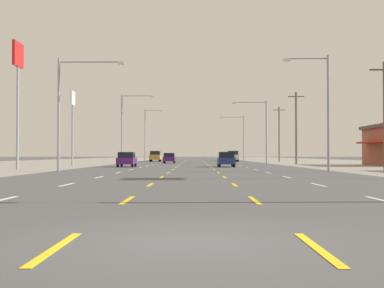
# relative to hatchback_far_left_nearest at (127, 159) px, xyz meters

# --- Properties ---
(ground_plane) EXTENTS (572.00, 572.00, 0.00)m
(ground_plane) POSITION_rel_hatchback_far_left_nearest_xyz_m (6.95, 18.69, -0.78)
(ground_plane) COLOR #4C4C4F
(lot_apron_left) EXTENTS (28.00, 440.00, 0.01)m
(lot_apron_left) POSITION_rel_hatchback_far_left_nearest_xyz_m (-17.80, 18.69, -0.78)
(lot_apron_left) COLOR gray
(lot_apron_left) RESTS_ON ground
(lot_apron_right) EXTENTS (28.00, 440.00, 0.01)m
(lot_apron_right) POSITION_rel_hatchback_far_left_nearest_xyz_m (31.70, 18.69, -0.78)
(lot_apron_right) COLOR gray
(lot_apron_right) RESTS_ON ground
(lane_markings) EXTENTS (10.64, 227.60, 0.01)m
(lane_markings) POSITION_rel_hatchback_far_left_nearest_xyz_m (6.95, 57.19, -0.78)
(lane_markings) COLOR white
(lane_markings) RESTS_ON ground
(signal_span_wire) EXTENTS (27.01, 0.52, 9.05)m
(signal_span_wire) POSITION_rel_hatchback_far_left_nearest_xyz_m (7.00, -40.51, 4.67)
(signal_span_wire) COLOR brown
(signal_span_wire) RESTS_ON ground
(hatchback_far_left_nearest) EXTENTS (1.72, 3.90, 1.54)m
(hatchback_far_left_nearest) POSITION_rel_hatchback_far_left_nearest_xyz_m (0.00, 0.00, 0.00)
(hatchback_far_left_nearest) COLOR #4C196B
(hatchback_far_left_nearest) RESTS_ON ground
(hatchback_inner_right_near) EXTENTS (1.72, 3.90, 1.54)m
(hatchback_inner_right_near) POSITION_rel_hatchback_far_left_nearest_xyz_m (10.32, 0.18, 0.00)
(hatchback_inner_right_near) COLOR navy
(hatchback_inner_right_near) RESTS_ON ground
(hatchback_inner_left_mid) EXTENTS (1.72, 3.90, 1.54)m
(hatchback_inner_left_mid) POSITION_rel_hatchback_far_left_nearest_xyz_m (3.23, 24.59, 0.00)
(hatchback_inner_left_mid) COLOR #4C196B
(hatchback_inner_left_mid) RESTS_ON ground
(suv_far_right_midfar) EXTENTS (1.98, 4.90, 1.98)m
(suv_far_right_midfar) POSITION_rel_hatchback_far_left_nearest_xyz_m (14.00, 42.01, 0.24)
(suv_far_right_midfar) COLOR silver
(suv_far_right_midfar) RESTS_ON ground
(suv_far_left_far) EXTENTS (1.98, 4.90, 1.98)m
(suv_far_left_far) POSITION_rel_hatchback_far_left_nearest_xyz_m (-0.29, 43.86, 0.24)
(suv_far_left_far) COLOR #B28C33
(suv_far_left_far) RESTS_ON ground
(sedan_far_right_farther) EXTENTS (1.80, 4.50, 1.46)m
(sedan_far_right_farther) POSITION_rel_hatchback_far_left_nearest_xyz_m (13.98, 62.37, -0.03)
(sedan_far_right_farther) COLOR #B28C33
(sedan_far_right_farther) RESTS_ON ground
(suv_far_right_farthest) EXTENTS (1.98, 4.90, 1.98)m
(suv_far_right_farthest) POSITION_rel_hatchback_far_left_nearest_xyz_m (13.90, 72.72, 0.24)
(suv_far_right_farthest) COLOR white
(suv_far_right_farthest) RESTS_ON ground
(pole_sign_left_row_1) EXTENTS (0.24, 2.40, 11.03)m
(pole_sign_left_row_1) POSITION_rel_hatchback_far_left_nearest_xyz_m (-8.28, -9.23, 7.75)
(pole_sign_left_row_1) COLOR gray
(pole_sign_left_row_1) RESTS_ON ground
(pole_sign_left_row_2) EXTENTS (0.24, 1.72, 8.97)m
(pole_sign_left_row_2) POSITION_rel_hatchback_far_left_nearest_xyz_m (-7.80, 9.22, 5.83)
(pole_sign_left_row_2) COLOR gray
(pole_sign_left_row_2) RESTS_ON ground
(streetlight_left_row_0) EXTENTS (5.08, 0.26, 8.52)m
(streetlight_left_row_0) POSITION_rel_hatchback_far_left_nearest_xyz_m (-2.56, -15.15, 4.33)
(streetlight_left_row_0) COLOR gray
(streetlight_left_row_0) RESTS_ON ground
(streetlight_right_row_0) EXTENTS (3.49, 0.26, 8.76)m
(streetlight_right_row_0) POSITION_rel_hatchback_far_left_nearest_xyz_m (16.75, -15.15, 4.28)
(streetlight_right_row_0) COLOR gray
(streetlight_right_row_0) RESTS_ON ground
(streetlight_left_row_1) EXTENTS (4.57, 0.26, 9.82)m
(streetlight_left_row_1) POSITION_rel_hatchback_far_left_nearest_xyz_m (-2.72, 19.37, 4.95)
(streetlight_left_row_1) COLOR gray
(streetlight_left_row_1) RESTS_ON ground
(streetlight_right_row_1) EXTENTS (4.91, 0.26, 8.91)m
(streetlight_right_row_1) POSITION_rel_hatchback_far_left_nearest_xyz_m (16.52, 19.37, 4.51)
(streetlight_right_row_1) COLOR gray
(streetlight_right_row_1) RESTS_ON ground
(streetlight_left_row_2) EXTENTS (3.66, 0.26, 10.69)m
(streetlight_left_row_2) POSITION_rel_hatchback_far_left_nearest_xyz_m (-2.88, 53.88, 5.29)
(streetlight_left_row_2) COLOR gray
(streetlight_left_row_2) RESTS_ON ground
(streetlight_right_row_2) EXTENTS (5.03, 0.26, 9.27)m
(streetlight_right_row_2) POSITION_rel_hatchback_far_left_nearest_xyz_m (16.52, 53.88, 4.72)
(streetlight_right_row_2) COLOR gray
(streetlight_right_row_2) RESTS_ON ground
(utility_pole_right_row_1) EXTENTS (2.20, 0.26, 9.73)m
(utility_pole_right_row_1) POSITION_rel_hatchback_far_left_nearest_xyz_m (20.75, 16.57, 4.28)
(utility_pole_right_row_1) COLOR brown
(utility_pole_right_row_1) RESTS_ON ground
(utility_pole_right_row_2) EXTENTS (2.20, 0.26, 10.12)m
(utility_pole_right_row_2) POSITION_rel_hatchback_far_left_nearest_xyz_m (22.55, 42.33, 4.48)
(utility_pole_right_row_2) COLOR brown
(utility_pole_right_row_2) RESTS_ON ground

